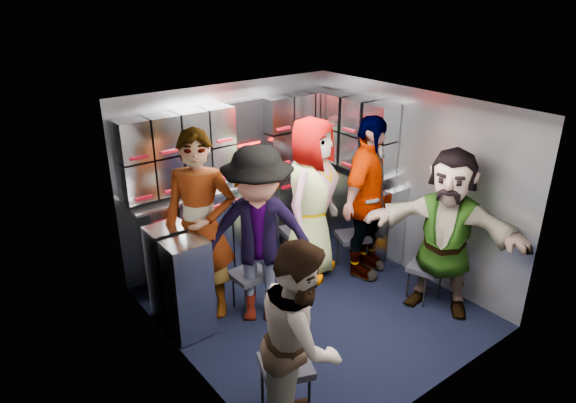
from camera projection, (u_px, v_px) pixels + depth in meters
floor at (312, 307)px, 5.34m from camera, size 3.00×3.00×0.00m
wall_back at (231, 173)px, 6.02m from camera, size 2.80×0.04×2.10m
wall_left at (182, 260)px, 4.14m from camera, size 0.04×3.00×2.10m
wall_right at (410, 183)px, 5.71m from camera, size 0.04×3.00×2.10m
ceiling at (317, 107)px, 4.51m from camera, size 2.80×3.00×0.02m
cart_bank_back at (243, 222)px, 6.08m from camera, size 2.68×0.38×0.99m
cart_bank_left at (180, 281)px, 4.88m from camera, size 0.38×0.76×0.99m
counter at (241, 181)px, 5.88m from camera, size 2.68×0.42×0.03m
locker_bank_back at (237, 140)px, 5.73m from camera, size 2.68×0.28×0.82m
locker_bank_right at (358, 134)px, 5.96m from camera, size 0.28×1.00×0.82m
right_cabinet at (359, 214)px, 6.28m from camera, size 0.28×1.20×1.00m
coffee_niche at (247, 138)px, 5.89m from camera, size 0.46×0.16×0.84m
red_latch_strip at (251, 197)px, 5.78m from camera, size 2.60×0.02×0.03m
jump_seat_near_left at (286, 368)px, 3.92m from camera, size 0.48×0.47×0.45m
jump_seat_mid_left at (250, 276)px, 5.19m from camera, size 0.36×0.34×0.42m
jump_seat_center at (300, 234)px, 5.97m from camera, size 0.48×0.46×0.47m
jump_seat_mid_right at (353, 238)px, 5.98m from camera, size 0.45×0.44×0.41m
jump_seat_near_right at (426, 268)px, 5.36m from camera, size 0.43×0.42×0.41m
attendant_standing at (200, 227)px, 4.91m from camera, size 0.83×0.80×1.91m
attendant_arc_a at (301, 339)px, 3.64m from camera, size 0.95×0.96×1.56m
attendant_arc_b at (259, 237)px, 4.85m from camera, size 1.33×1.22×1.79m
attendant_arc_c at (311, 199)px, 5.64m from camera, size 1.06×0.91×1.84m
attendant_arc_d at (367, 198)px, 5.63m from camera, size 1.18×0.84×1.85m
attendant_arc_e at (446, 232)px, 5.03m from camera, size 1.14×1.65×1.71m
bottle_left at (213, 179)px, 5.57m from camera, size 0.07×0.07×0.22m
bottle_mid at (250, 170)px, 5.84m from camera, size 0.07×0.07×0.23m
bottle_right at (302, 157)px, 6.26m from camera, size 0.07×0.07×0.24m
cup_left at (214, 185)px, 5.59m from camera, size 0.09×0.09×0.10m
cup_right at (311, 160)px, 6.36m from camera, size 0.09×0.09×0.10m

